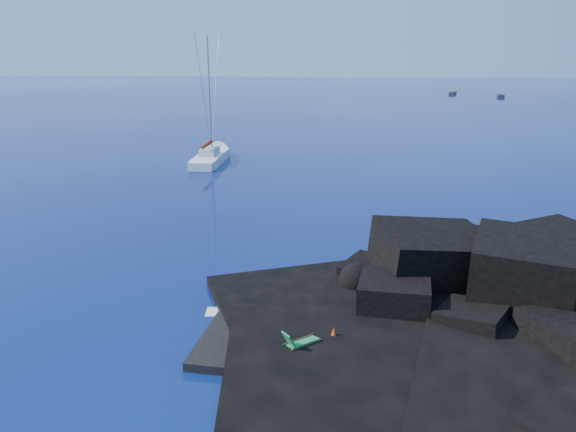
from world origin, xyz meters
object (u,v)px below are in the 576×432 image
(sunbather, at_px, (279,336))
(distant_boat_b, at_px, (500,97))
(sailboat, at_px, (211,162))
(deck_chair, at_px, (303,338))
(distant_boat_a, at_px, (453,94))
(marker_cone, at_px, (334,335))

(sunbather, xyz_separation_m, distant_boat_b, (40.13, 116.35, -0.52))
(sailboat, distance_m, distant_boat_b, 95.08)
(sunbather, bearing_deg, deck_chair, -64.74)
(sunbather, distance_m, distant_boat_a, 127.37)
(sunbather, height_order, distant_boat_a, sunbather)
(deck_chair, xyz_separation_m, distant_boat_b, (39.17, 117.03, -0.85))
(sunbather, height_order, marker_cone, marker_cone)
(sailboat, height_order, deck_chair, sailboat)
(sunbather, height_order, distant_boat_b, sunbather)
(deck_chair, height_order, sunbather, deck_chair)
(marker_cone, bearing_deg, distant_boat_b, 71.91)
(sunbather, bearing_deg, distant_boat_a, 46.56)
(sailboat, bearing_deg, distant_boat_b, 58.53)
(deck_chair, bearing_deg, marker_cone, -8.14)
(deck_chair, bearing_deg, sunbather, 105.79)
(marker_cone, distance_m, distant_boat_b, 122.39)
(sunbather, xyz_separation_m, distant_boat_a, (30.67, 123.62, -0.52))
(deck_chair, xyz_separation_m, distant_boat_a, (29.71, 124.30, -0.85))
(sailboat, height_order, marker_cone, sailboat)
(sunbather, distance_m, marker_cone, 2.13)
(deck_chair, bearing_deg, distant_boat_a, 37.58)
(sailboat, distance_m, distant_boat_a, 96.93)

